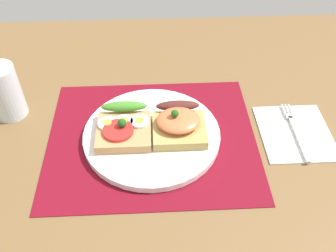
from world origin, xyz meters
TOP-DOWN VIEW (x-y plane):
  - ground_plane at (0.00, 0.00)cm, footprint 120.00×90.00cm
  - placemat at (0.00, 0.00)cm, footprint 38.46×32.13cm
  - plate at (0.00, 0.00)cm, footprint 25.22×25.22cm
  - sandwich_egg_tomato at (-5.08, 0.24)cm, footprint 9.75×10.57cm
  - sandwich_salmon at (4.94, -0.00)cm, footprint 9.57×10.04cm
  - napkin at (27.06, 0.30)cm, footprint 13.16×14.90cm
  - fork at (27.03, 0.34)cm, footprint 1.62×15.11cm
  - drinking_glass at (-27.69, 8.42)cm, footprint 6.18×6.18cm

SIDE VIEW (x-z plane):
  - ground_plane at x=0.00cm, z-range -3.20..0.00cm
  - placemat at x=0.00cm, z-range 0.00..0.30cm
  - napkin at x=27.06cm, z-range 0.00..0.60cm
  - fork at x=27.03cm, z-range 0.60..0.92cm
  - plate at x=0.00cm, z-range 0.30..1.60cm
  - sandwich_egg_tomato at x=-5.08cm, z-range 0.99..4.97cm
  - sandwich_salmon at x=4.94cm, z-range 0.84..6.07cm
  - drinking_glass at x=-27.69cm, z-range 0.00..10.89cm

